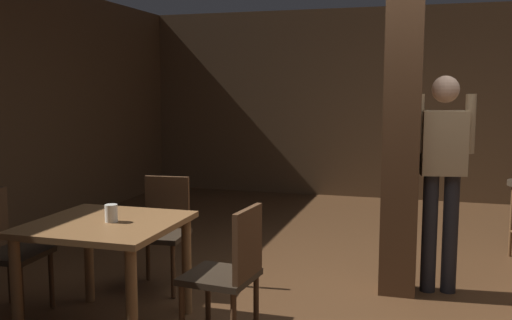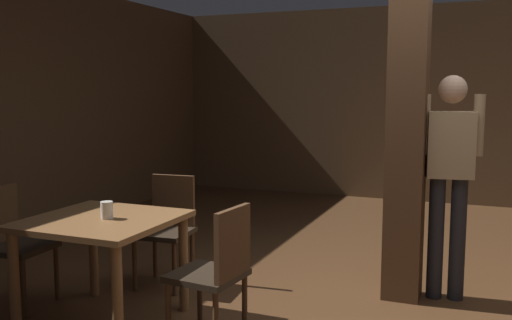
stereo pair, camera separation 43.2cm
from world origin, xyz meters
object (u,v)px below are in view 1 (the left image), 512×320
(chair_west, at_px, (4,246))
(napkin_cup, at_px, (111,213))
(standing_person, at_px, (442,168))
(chair_north, at_px, (163,226))
(chair_east, at_px, (231,269))
(dining_table, at_px, (106,239))

(chair_west, xyz_separation_m, napkin_cup, (0.88, -0.02, 0.30))
(chair_west, bearing_deg, standing_person, 24.57)
(chair_north, bearing_deg, chair_west, -133.96)
(chair_west, bearing_deg, chair_east, -1.52)
(standing_person, bearing_deg, napkin_cup, -146.77)
(napkin_cup, distance_m, standing_person, 2.54)
(chair_west, relative_size, napkin_cup, 7.63)
(chair_west, xyz_separation_m, standing_person, (3.00, 1.37, 0.50))
(chair_west, xyz_separation_m, chair_east, (1.73, -0.05, 0.00))
(dining_table, relative_size, chair_east, 1.06)
(dining_table, bearing_deg, standing_person, 32.57)
(chair_north, bearing_deg, napkin_cup, -86.44)
(standing_person, bearing_deg, chair_west, -155.43)
(chair_west, distance_m, napkin_cup, 0.93)
(chair_east, height_order, standing_person, standing_person)
(chair_north, bearing_deg, dining_table, -89.50)
(dining_table, distance_m, chair_north, 0.88)
(chair_east, bearing_deg, standing_person, 48.09)
(dining_table, distance_m, chair_east, 0.90)
(dining_table, height_order, standing_person, standing_person)
(chair_west, bearing_deg, napkin_cup, -0.99)
(napkin_cup, bearing_deg, standing_person, 33.23)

